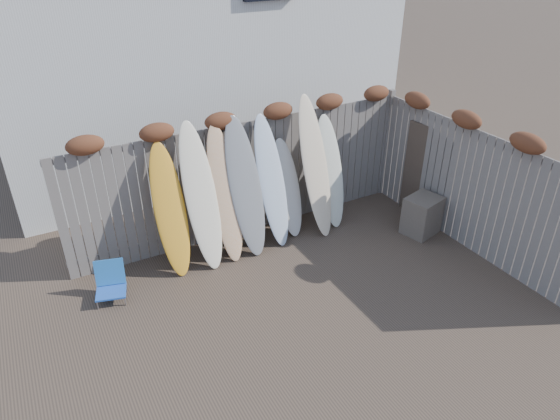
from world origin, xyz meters
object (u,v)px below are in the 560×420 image
wooden_crate (422,215)px  lattice_panel (431,176)px  surfboard_0 (170,211)px  beach_chair (110,282)px

wooden_crate → lattice_panel: (0.41, 0.33, 0.53)m
surfboard_0 → wooden_crate: bearing=-13.1°
lattice_panel → surfboard_0: bearing=160.8°
wooden_crate → surfboard_0: surfboard_0 is taller
wooden_crate → lattice_panel: bearing=38.7°
beach_chair → lattice_panel: 5.61m
beach_chair → wooden_crate: 5.20m
wooden_crate → surfboard_0: 4.27m
beach_chair → wooden_crate: bearing=-9.1°
beach_chair → lattice_panel: (5.55, -0.49, 0.61)m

